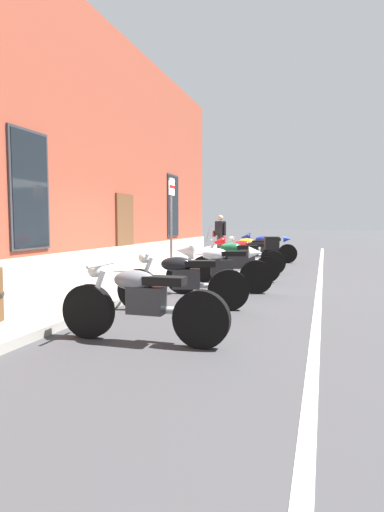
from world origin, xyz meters
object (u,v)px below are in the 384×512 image
at_px(motorcycle_black_naked, 182,281).
at_px(motorcycle_blue_sport, 263,246).
at_px(parking_sign, 171,211).
at_px(motorcycle_green_touring, 240,258).
at_px(motorcycle_yellow_naked, 249,252).
at_px(motorcycle_red_sport, 242,253).
at_px(motorcycle_grey_naked, 141,303).
at_px(motorcycle_white_sport, 215,265).
at_px(pedestrian_dark_jacket, 220,233).

height_order(motorcycle_black_naked, motorcycle_blue_sport, motorcycle_blue_sport).
bearing_deg(motorcycle_black_naked, parking_sign, 22.66).
xyz_separation_m(motorcycle_green_touring, motorcycle_yellow_naked, (3.36, 0.37, -0.09)).
relative_size(motorcycle_red_sport, motorcycle_blue_sport, 1.00).
distance_m(motorcycle_grey_naked, motorcycle_white_sport, 3.57).
distance_m(motorcycle_white_sport, pedestrian_dark_jacket, 8.48).
relative_size(motorcycle_grey_naked, parking_sign, 0.85).
bearing_deg(motorcycle_grey_naked, motorcycle_blue_sport, 0.03).
height_order(motorcycle_white_sport, motorcycle_yellow_naked, motorcycle_white_sport).
xyz_separation_m(motorcycle_grey_naked, motorcycle_black_naked, (1.88, 0.14, 0.00)).
bearing_deg(motorcycle_white_sport, motorcycle_green_touring, -5.50).
bearing_deg(motorcycle_yellow_naked, motorcycle_green_touring, -173.72).
distance_m(motorcycle_black_naked, parking_sign, 4.51).
bearing_deg(parking_sign, motorcycle_black_naked, -157.34).
bearing_deg(motorcycle_white_sport, motorcycle_red_sport, 1.43).
xyz_separation_m(motorcycle_red_sport, parking_sign, (-0.93, 1.71, 1.15)).
bearing_deg(motorcycle_white_sport, pedestrian_dark_jacket, 13.13).
bearing_deg(motorcycle_yellow_naked, motorcycle_blue_sport, -7.17).
bearing_deg(motorcycle_grey_naked, motorcycle_white_sport, 0.22).
height_order(motorcycle_black_naked, pedestrian_dark_jacket, pedestrian_dark_jacket).
xyz_separation_m(motorcycle_yellow_naked, parking_sign, (-2.76, 1.59, 1.23)).
bearing_deg(motorcycle_yellow_naked, parking_sign, 150.06).
height_order(motorcycle_white_sport, parking_sign, parking_sign).
distance_m(motorcycle_red_sport, motorcycle_blue_sport, 3.51).
bearing_deg(pedestrian_dark_jacket, motorcycle_green_touring, -162.26).
bearing_deg(motorcycle_black_naked, motorcycle_green_touring, -4.86).
xyz_separation_m(motorcycle_white_sport, motorcycle_green_touring, (1.72, -0.17, 0.00)).
relative_size(motorcycle_green_touring, motorcycle_yellow_naked, 1.07).
bearing_deg(motorcycle_green_touring, motorcycle_blue_sport, 1.79).
height_order(motorcycle_green_touring, pedestrian_dark_jacket, pedestrian_dark_jacket).
relative_size(motorcycle_green_touring, motorcycle_red_sport, 0.96).
bearing_deg(motorcycle_white_sport, parking_sign, 37.75).
xyz_separation_m(motorcycle_black_naked, motorcycle_green_touring, (3.40, -0.29, 0.09)).
distance_m(motorcycle_red_sport, parking_sign, 2.26).
bearing_deg(motorcycle_yellow_naked, motorcycle_grey_naked, -178.55).
relative_size(motorcycle_black_naked, motorcycle_blue_sport, 0.95).
distance_m(motorcycle_red_sport, pedestrian_dark_jacket, 5.34).
height_order(motorcycle_red_sport, motorcycle_blue_sport, motorcycle_blue_sport).
height_order(motorcycle_green_touring, motorcycle_yellow_naked, motorcycle_green_touring).
bearing_deg(parking_sign, motorcycle_red_sport, -61.41).
bearing_deg(motorcycle_grey_naked, motorcycle_yellow_naked, 1.45).
distance_m(motorcycle_grey_naked, motorcycle_yellow_naked, 8.65).
bearing_deg(motorcycle_red_sport, motorcycle_blue_sport, -1.45).
bearing_deg(motorcycle_blue_sport, motorcycle_green_touring, -178.21).
distance_m(motorcycle_black_naked, motorcycle_green_touring, 3.41).
relative_size(motorcycle_grey_naked, motorcycle_blue_sport, 0.97).
distance_m(motorcycle_white_sport, motorcycle_red_sport, 3.25).
relative_size(motorcycle_red_sport, parking_sign, 0.88).
bearing_deg(motorcycle_black_naked, motorcycle_red_sport, -0.49).
relative_size(motorcycle_white_sport, motorcycle_yellow_naked, 1.06).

